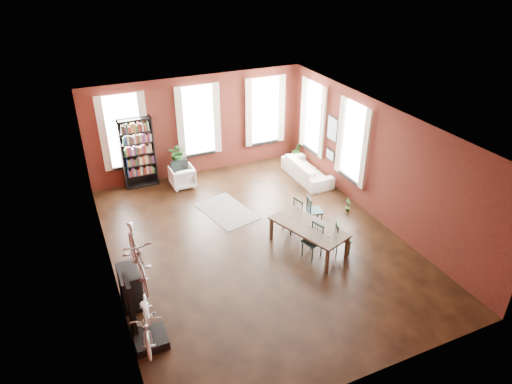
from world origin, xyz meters
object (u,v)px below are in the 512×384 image
dining_chair_b (292,216)px  dining_chair_d (314,211)px  plant_stand (181,172)px  cream_sofa (307,167)px  dining_chair_a (312,241)px  dining_chair_c (343,237)px  dining_table (308,237)px  bookshelf (138,153)px  white_armchair (182,176)px  console_table (130,287)px  bicycle_floor (145,305)px  bike_trainer (151,339)px

dining_chair_b → dining_chair_d: (0.68, 0.02, -0.02)m
plant_stand → cream_sofa: bearing=-22.2°
dining_chair_a → dining_chair_c: dining_chair_a is taller
dining_table → dining_chair_a: 0.34m
dining_chair_a → bookshelf: (-3.01, 5.35, 0.67)m
dining_chair_a → white_armchair: size_ratio=1.19×
dining_chair_d → plant_stand: 4.72m
white_armchair → console_table: bearing=61.7°
dining_chair_b → plant_stand: size_ratio=1.42×
dining_chair_d → plant_stand: size_ratio=1.36×
dining_chair_c → bicycle_floor: (-4.97, -0.98, 0.53)m
dining_chair_b → cream_sofa: size_ratio=0.43×
dining_table → console_table: console_table is taller
dining_chair_a → bike_trainer: size_ratio=1.42×
dining_chair_c → white_armchair: bearing=52.5°
dining_chair_b → dining_chair_c: 1.50m
bicycle_floor → dining_table: bearing=27.6°
dining_chair_b → plant_stand: (-1.87, 3.99, -0.13)m
dining_chair_a → bicycle_floor: bicycle_floor is taller
bicycle_floor → bookshelf: bearing=88.5°
plant_stand → bicycle_floor: 6.78m
bookshelf → console_table: 5.40m
dining_chair_d → dining_table: bearing=153.2°
dining_chair_b → bike_trainer: 4.88m
dining_chair_a → dining_chair_b: size_ratio=0.97×
console_table → dining_table: bearing=2.2°
plant_stand → dining_table: bearing=-69.1°
dining_chair_c → plant_stand: (-2.56, 5.32, -0.10)m
dining_chair_c → console_table: dining_chair_c is taller
dining_chair_a → dining_table: bearing=149.5°
console_table → cream_sofa: bearing=29.3°
dining_table → dining_chair_b: size_ratio=2.20×
dining_chair_c → console_table: (-5.07, 0.30, -0.01)m
white_armchair → bike_trainer: 6.36m
console_table → bicycle_floor: bicycle_floor is taller
dining_table → dining_chair_a: dining_chair_a is taller
dining_chair_c → cream_sofa: dining_chair_c is taller
dining_table → cream_sofa: (1.87, 3.34, 0.07)m
bike_trainer → console_table: console_table is taller
dining_chair_b → dining_chair_d: bearing=81.3°
dining_table → plant_stand: (-1.85, 4.86, -0.02)m
white_armchair → cream_sofa: cream_sofa is taller
dining_table → dining_chair_d: size_ratio=2.31×
dining_table → bike_trainer: (-4.25, -1.46, -0.24)m
dining_chair_d → cream_sofa: 2.71m
dining_chair_b → bicycle_floor: size_ratio=0.57×
cream_sofa → white_armchair: bearing=73.6°
dining_chair_d → plant_stand: (-2.56, 3.96, -0.11)m
bookshelf → bike_trainer: 6.68m
dining_chair_b → bike_trainer: (-4.27, -2.33, -0.35)m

